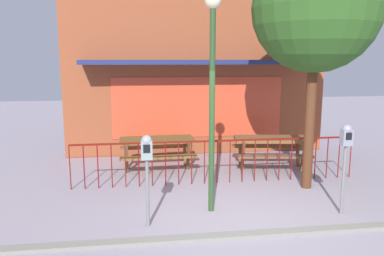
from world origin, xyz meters
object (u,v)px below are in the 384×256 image
(parking_meter_near, at_px, (346,145))
(street_lamp, at_px, (212,72))
(street_tree, at_px, (316,9))
(picnic_table_right, at_px, (271,144))
(picnic_table_left, at_px, (157,145))
(parking_meter_far, at_px, (147,157))

(parking_meter_near, height_order, street_lamp, street_lamp)
(parking_meter_near, distance_m, street_tree, 2.81)
(parking_meter_near, distance_m, street_lamp, 2.61)
(picnic_table_right, relative_size, street_lamp, 0.52)
(picnic_table_left, height_order, street_lamp, street_lamp)
(parking_meter_far, bearing_deg, street_lamp, 24.05)
(parking_meter_far, bearing_deg, picnic_table_right, 43.72)
(street_tree, bearing_deg, parking_meter_near, -89.73)
(parking_meter_far, bearing_deg, parking_meter_near, 0.84)
(picnic_table_left, height_order, parking_meter_near, parking_meter_near)
(picnic_table_left, distance_m, parking_meter_far, 3.36)
(parking_meter_near, bearing_deg, picnic_table_left, 133.55)
(street_tree, xyz_separation_m, street_lamp, (-2.25, -0.96, -1.18))
(street_lamp, bearing_deg, parking_meter_near, -11.53)
(picnic_table_left, bearing_deg, parking_meter_near, -46.45)
(picnic_table_right, distance_m, street_lamp, 3.69)
(parking_meter_far, xyz_separation_m, street_tree, (3.39, 1.47, 2.48))
(picnic_table_left, bearing_deg, parking_meter_far, -95.35)
(picnic_table_left, bearing_deg, street_lamp, -73.35)
(parking_meter_far, relative_size, street_lamp, 0.40)
(parking_meter_near, xyz_separation_m, street_tree, (-0.01, 1.42, 2.42))
(street_tree, distance_m, street_lamp, 2.71)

